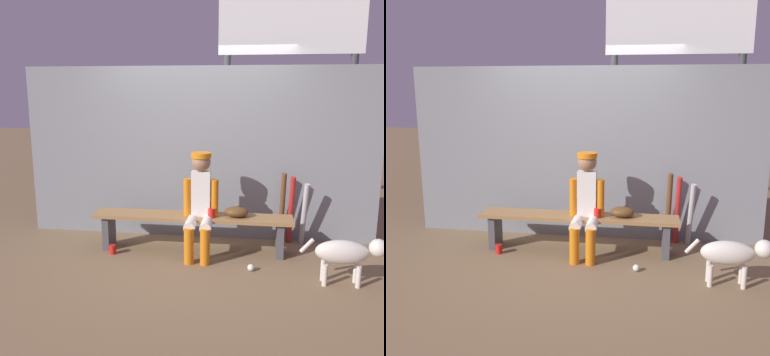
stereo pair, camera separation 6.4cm
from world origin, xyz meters
TOP-DOWN VIEW (x-y plane):
  - ground_plane at (0.00, 0.00)m, footprint 30.00×30.00m
  - chainlink_fence at (0.00, 0.55)m, footprint 4.52×0.03m
  - dugout_bench at (0.00, 0.00)m, footprint 2.37×0.36m
  - player_seated at (0.11, -0.11)m, footprint 0.41×0.55m
  - baseball_glove at (0.52, 0.00)m, footprint 0.28×0.20m
  - bat_wood_dark at (1.08, 0.43)m, footprint 0.08×0.19m
  - bat_aluminum_red at (1.18, 0.40)m, footprint 0.09×0.20m
  - bat_aluminum_silver at (1.34, 0.37)m, footprint 0.09×0.25m
  - baseball at (0.71, -0.48)m, footprint 0.07×0.07m
  - cup_on_ground at (-0.92, -0.22)m, footprint 0.08×0.08m
  - cup_on_bench at (0.24, -0.07)m, footprint 0.08×0.08m
  - scoreboard at (1.22, 1.27)m, footprint 2.20×0.27m
  - dog at (1.65, -0.68)m, footprint 0.84×0.20m

SIDE VIEW (x-z plane):
  - ground_plane at x=0.00m, z-range 0.00..0.00m
  - baseball at x=0.71m, z-range 0.00..0.07m
  - cup_on_ground at x=-0.92m, z-range 0.00..0.11m
  - dog at x=1.65m, z-range 0.09..0.58m
  - dugout_bench at x=0.00m, z-range 0.12..0.58m
  - bat_aluminum_silver at x=1.34m, z-range 0.00..0.81m
  - bat_aluminum_red at x=1.18m, z-range 0.00..0.88m
  - bat_wood_dark at x=1.08m, z-range 0.00..0.91m
  - cup_on_bench at x=0.24m, z-range 0.45..0.56m
  - baseball_glove at x=0.52m, z-range 0.45..0.57m
  - player_seated at x=0.11m, z-range 0.05..1.25m
  - chainlink_fence at x=0.00m, z-range 0.00..2.20m
  - scoreboard at x=1.22m, z-range 0.70..4.17m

